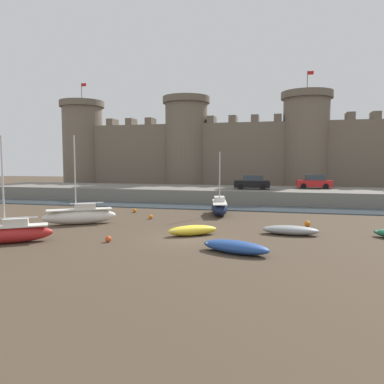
{
  "coord_description": "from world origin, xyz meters",
  "views": [
    {
      "loc": [
        5.84,
        -22.62,
        4.94
      ],
      "look_at": [
        -0.96,
        5.4,
        2.5
      ],
      "focal_mm": 35.0,
      "sensor_mm": 36.0,
      "label": 1
    }
  ],
  "objects": [
    {
      "name": "sailboat_midflat_right",
      "position": [
        -9.38,
        3.26,
        0.69
      ],
      "size": [
        5.36,
        4.08,
        6.85
      ],
      "color": "silver",
      "rests_on": "ground"
    },
    {
      "name": "castle",
      "position": [
        -0.0,
        34.92,
        6.71
      ],
      "size": [
        61.62,
        7.36,
        17.82
      ],
      "color": "#706354",
      "rests_on": "ground"
    },
    {
      "name": "mooring_buoy_near_channel",
      "position": [
        -4.36,
        -2.11,
        0.19
      ],
      "size": [
        0.37,
        0.37,
        0.37
      ],
      "primitive_type": "sphere",
      "color": "#E04C1E",
      "rests_on": "ground"
    },
    {
      "name": "rowboat_near_channel_left",
      "position": [
        6.4,
        2.83,
        0.32
      ],
      "size": [
        3.75,
        1.48,
        0.61
      ],
      "color": "gray",
      "rests_on": "ground"
    },
    {
      "name": "quay_road",
      "position": [
        0.0,
        23.01,
        0.79
      ],
      "size": [
        66.26,
        10.0,
        1.58
      ],
      "primitive_type": "cube",
      "color": "slate",
      "rests_on": "ground"
    },
    {
      "name": "rowboat_midflat_left",
      "position": [
        3.47,
        -3.0,
        0.35
      ],
      "size": [
        4.05,
        2.46,
        0.67
      ],
      "color": "#234793",
      "rests_on": "ground"
    },
    {
      "name": "mooring_buoy_mid_mud",
      "position": [
        -7.75,
        10.29,
        0.19
      ],
      "size": [
        0.38,
        0.38,
        0.38
      ],
      "primitive_type": "sphere",
      "color": "orange",
      "rests_on": "ground"
    },
    {
      "name": "ground_plane",
      "position": [
        0.0,
        0.0,
        0.0
      ],
      "size": [
        160.0,
        160.0,
        0.0
      ],
      "primitive_type": "plane",
      "color": "#4C3D2D"
    },
    {
      "name": "mooring_buoy_off_centre",
      "position": [
        -4.95,
        7.0,
        0.18
      ],
      "size": [
        0.36,
        0.36,
        0.36
      ],
      "primitive_type": "sphere",
      "color": "orange",
      "rests_on": "ground"
    },
    {
      "name": "car_quay_centre_west",
      "position": [
        9.58,
        24.59,
        2.36
      ],
      "size": [
        4.16,
        2.0,
        1.62
      ],
      "color": "red",
      "rests_on": "quay_road"
    },
    {
      "name": "rowboat_foreground_right",
      "position": [
        0.14,
        1.04,
        0.36
      ],
      "size": [
        3.42,
        2.71,
        0.68
      ],
      "color": "yellow",
      "rests_on": "ground"
    },
    {
      "name": "water_channel",
      "position": [
        0.0,
        15.76,
        0.05
      ],
      "size": [
        80.0,
        4.5,
        0.1
      ],
      "primitive_type": "cube",
      "color": "#3D4C56",
      "rests_on": "ground"
    },
    {
      "name": "car_quay_east",
      "position": [
        2.42,
        21.54,
        2.36
      ],
      "size": [
        4.16,
        2.0,
        1.62
      ],
      "color": "black",
      "rests_on": "quay_road"
    },
    {
      "name": "mooring_buoy_near_shore",
      "position": [
        7.72,
        6.24,
        0.22
      ],
      "size": [
        0.45,
        0.45,
        0.45
      ],
      "primitive_type": "sphere",
      "color": "orange",
      "rests_on": "ground"
    },
    {
      "name": "sailboat_foreground_left",
      "position": [
        0.29,
        10.9,
        0.68
      ],
      "size": [
        2.43,
        5.44,
        5.72
      ],
      "color": "#141E3D",
      "rests_on": "ground"
    },
    {
      "name": "sailboat_midflat_centre",
      "position": [
        -9.95,
        -3.75,
        0.62
      ],
      "size": [
        4.76,
        3.79,
        6.4
      ],
      "color": "red",
      "rests_on": "ground"
    }
  ]
}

